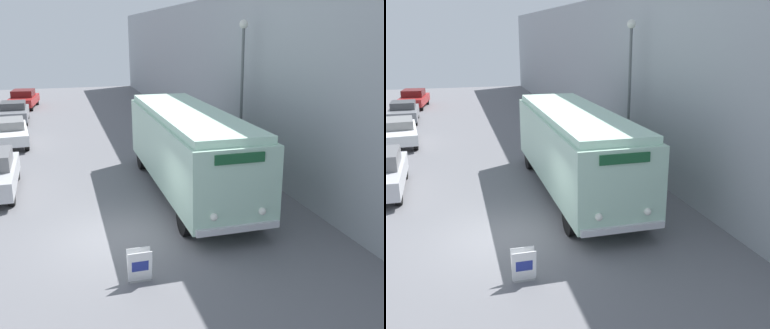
# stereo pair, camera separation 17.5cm
# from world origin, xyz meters

# --- Properties ---
(ground_plane) EXTENTS (80.00, 80.00, 0.00)m
(ground_plane) POSITION_xyz_m (0.00, 0.00, 0.00)
(ground_plane) COLOR slate
(building_wall_right) EXTENTS (0.30, 60.00, 7.73)m
(building_wall_right) POSITION_xyz_m (6.85, 10.00, 3.87)
(building_wall_right) COLOR #9EA3A8
(building_wall_right) RESTS_ON ground_plane
(vintage_bus) EXTENTS (2.64, 10.17, 3.20)m
(vintage_bus) POSITION_xyz_m (3.14, 3.30, 1.83)
(vintage_bus) COLOR black
(vintage_bus) RESTS_ON ground_plane
(sign_board) EXTENTS (0.60, 0.32, 0.83)m
(sign_board) POSITION_xyz_m (0.19, -2.58, 0.40)
(sign_board) COLOR gray
(sign_board) RESTS_ON ground_plane
(streetlamp) EXTENTS (0.36, 0.36, 6.47)m
(streetlamp) POSITION_xyz_m (6.06, 5.22, 4.19)
(streetlamp) COLOR #595E60
(streetlamp) RESTS_ON ground_plane
(parked_car_mid) EXTENTS (2.37, 4.91, 1.40)m
(parked_car_mid) POSITION_xyz_m (-4.20, 13.46, 0.74)
(parked_car_mid) COLOR black
(parked_car_mid) RESTS_ON ground_plane
(parked_car_far) EXTENTS (1.89, 4.23, 1.43)m
(parked_car_far) POSITION_xyz_m (-4.43, 20.11, 0.73)
(parked_car_far) COLOR black
(parked_car_far) RESTS_ON ground_plane
(parked_car_distant) EXTENTS (2.36, 4.75, 1.47)m
(parked_car_distant) POSITION_xyz_m (-4.17, 26.57, 0.75)
(parked_car_distant) COLOR black
(parked_car_distant) RESTS_ON ground_plane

